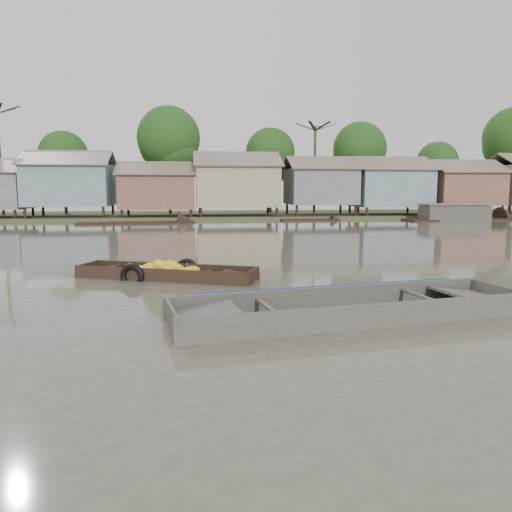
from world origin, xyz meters
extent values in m
plane|color=#4B443A|center=(0.00, 0.00, 0.00)|extent=(120.00, 120.00, 0.00)
cube|color=#384723|center=(0.00, 33.00, 0.00)|extent=(120.00, 12.00, 0.50)
cube|color=slate|center=(-10.50, 29.50, 2.70)|extent=(6.20, 5.20, 3.20)
cube|color=brown|center=(-10.50, 28.10, 4.75)|extent=(6.60, 3.02, 1.28)
cube|color=brown|center=(-10.50, 30.90, 4.75)|extent=(6.60, 3.02, 1.28)
cube|color=brown|center=(-3.80, 29.50, 2.20)|extent=(5.80, 4.60, 2.70)
cube|color=brown|center=(-3.80, 28.26, 4.00)|extent=(6.20, 2.67, 1.14)
cube|color=brown|center=(-3.80, 30.74, 4.00)|extent=(6.20, 2.67, 1.14)
cube|color=#998E6A|center=(2.50, 29.50, 2.65)|extent=(6.50, 5.30, 3.30)
cube|color=brown|center=(2.50, 28.07, 4.75)|extent=(6.90, 3.08, 1.31)
cube|color=brown|center=(2.50, 30.93, 4.75)|extent=(6.90, 3.08, 1.31)
cube|color=slate|center=(9.50, 29.50, 2.60)|extent=(5.40, 4.70, 2.90)
cube|color=brown|center=(9.50, 28.23, 4.50)|extent=(5.80, 2.73, 1.17)
cube|color=brown|center=(9.50, 30.77, 4.50)|extent=(5.80, 2.73, 1.17)
cube|color=slate|center=(15.50, 29.50, 2.50)|extent=(6.00, 5.00, 3.10)
cube|color=brown|center=(15.50, 28.15, 4.50)|extent=(6.40, 2.90, 1.24)
cube|color=brown|center=(15.50, 30.85, 4.50)|extent=(6.40, 2.90, 1.24)
cube|color=brown|center=(22.00, 29.50, 2.45)|extent=(5.70, 4.90, 2.80)
cube|color=brown|center=(22.00, 28.18, 4.30)|extent=(6.10, 2.85, 1.21)
cube|color=brown|center=(22.00, 30.82, 4.30)|extent=(6.10, 2.85, 1.21)
cylinder|color=#473323|center=(-12.00, 34.00, 2.45)|extent=(0.28, 0.28, 4.90)
sphere|color=#1B3C13|center=(-12.00, 34.00, 5.25)|extent=(4.20, 4.20, 4.20)
cylinder|color=#473323|center=(-3.00, 33.00, 3.15)|extent=(0.28, 0.28, 6.30)
sphere|color=#1B3C13|center=(-3.00, 33.00, 6.75)|extent=(5.40, 5.40, 5.40)
cylinder|color=#473323|center=(6.00, 34.00, 2.62)|extent=(0.28, 0.28, 5.25)
sphere|color=#1B3C13|center=(6.00, 34.00, 5.62)|extent=(4.50, 4.50, 4.50)
cylinder|color=#473323|center=(14.00, 33.00, 2.80)|extent=(0.28, 0.28, 5.60)
sphere|color=#1B3C13|center=(14.00, 33.00, 6.00)|extent=(4.80, 4.80, 4.80)
cylinder|color=#473323|center=(22.00, 34.00, 2.27)|extent=(0.28, 0.28, 4.55)
sphere|color=#1B3C13|center=(22.00, 34.00, 4.88)|extent=(3.90, 3.90, 3.90)
cylinder|color=#473323|center=(29.00, 33.00, 3.32)|extent=(0.28, 0.28, 6.65)
cylinder|color=#473323|center=(-17.00, 33.50, 4.50)|extent=(0.24, 0.24, 9.00)
cylinder|color=#473323|center=(10.00, 33.50, 4.00)|extent=(0.24, 0.24, 8.00)
cube|color=black|center=(-1.88, 2.79, -0.08)|extent=(5.04, 2.79, 0.08)
cube|color=black|center=(-1.68, 3.30, 0.12)|extent=(4.84, 2.06, 0.48)
cube|color=black|center=(-2.09, 2.28, 0.12)|extent=(4.84, 2.06, 0.48)
cube|color=black|center=(0.46, 1.85, 0.12)|extent=(0.48, 1.06, 0.45)
cube|color=black|center=(0.05, 2.01, 0.17)|extent=(1.18, 1.22, 0.18)
cube|color=black|center=(-4.22, 3.74, 0.12)|extent=(0.48, 1.06, 0.45)
cube|color=black|center=(-3.82, 3.57, 0.17)|extent=(1.18, 1.22, 0.18)
cube|color=black|center=(-3.00, 3.25, 0.21)|extent=(0.50, 1.03, 0.05)
cube|color=black|center=(-0.76, 2.34, 0.21)|extent=(0.50, 1.03, 0.05)
ellipsoid|color=yellow|center=(-2.02, 3.14, 0.28)|extent=(0.39, 0.33, 0.20)
ellipsoid|color=yellow|center=(-2.09, 2.80, 0.31)|extent=(0.46, 0.39, 0.24)
ellipsoid|color=yellow|center=(-2.50, 2.84, 0.21)|extent=(0.44, 0.37, 0.23)
ellipsoid|color=yellow|center=(-1.50, 3.01, 0.20)|extent=(0.41, 0.35, 0.21)
ellipsoid|color=yellow|center=(-1.25, 2.81, 0.18)|extent=(0.43, 0.36, 0.22)
ellipsoid|color=yellow|center=(-1.93, 3.06, 0.24)|extent=(0.40, 0.34, 0.21)
ellipsoid|color=yellow|center=(-1.55, 2.99, 0.21)|extent=(0.42, 0.36, 0.22)
ellipsoid|color=yellow|center=(-1.13, 2.70, 0.23)|extent=(0.48, 0.41, 0.25)
ellipsoid|color=yellow|center=(-1.19, 2.17, 0.15)|extent=(0.41, 0.35, 0.21)
ellipsoid|color=yellow|center=(-2.74, 2.81, 0.11)|extent=(0.39, 0.33, 0.20)
ellipsoid|color=yellow|center=(-2.54, 2.77, 0.15)|extent=(0.48, 0.41, 0.25)
ellipsoid|color=yellow|center=(-2.59, 2.79, 0.17)|extent=(0.48, 0.41, 0.25)
ellipsoid|color=yellow|center=(-1.29, 2.42, 0.24)|extent=(0.45, 0.39, 0.23)
ellipsoid|color=yellow|center=(-1.92, 2.48, 0.17)|extent=(0.40, 0.34, 0.21)
ellipsoid|color=yellow|center=(-1.79, 2.58, 0.27)|extent=(0.43, 0.36, 0.22)
ellipsoid|color=yellow|center=(-2.03, 2.98, 0.29)|extent=(0.43, 0.37, 0.22)
ellipsoid|color=yellow|center=(-1.86, 2.68, 0.31)|extent=(0.44, 0.38, 0.23)
ellipsoid|color=yellow|center=(-2.61, 3.05, 0.21)|extent=(0.49, 0.42, 0.25)
ellipsoid|color=yellow|center=(-1.60, 2.62, 0.31)|extent=(0.45, 0.39, 0.23)
ellipsoid|color=yellow|center=(-1.95, 3.02, 0.28)|extent=(0.44, 0.37, 0.23)
ellipsoid|color=yellow|center=(-2.62, 3.22, 0.19)|extent=(0.45, 0.38, 0.23)
ellipsoid|color=yellow|center=(-2.40, 3.06, 0.28)|extent=(0.42, 0.36, 0.22)
ellipsoid|color=yellow|center=(-1.76, 2.71, 0.39)|extent=(0.50, 0.43, 0.26)
ellipsoid|color=yellow|center=(-2.58, 2.88, 0.20)|extent=(0.49, 0.42, 0.25)
ellipsoid|color=yellow|center=(-1.55, 2.50, 0.33)|extent=(0.38, 0.33, 0.20)
ellipsoid|color=yellow|center=(-2.27, 2.69, 0.26)|extent=(0.38, 0.32, 0.20)
ellipsoid|color=yellow|center=(-2.01, 2.70, 0.36)|extent=(0.47, 0.40, 0.24)
ellipsoid|color=yellow|center=(-1.83, 2.86, 0.37)|extent=(0.37, 0.32, 0.19)
ellipsoid|color=yellow|center=(-2.09, 2.93, 0.39)|extent=(0.46, 0.40, 0.24)
ellipsoid|color=yellow|center=(-1.88, 2.92, 0.30)|extent=(0.47, 0.40, 0.24)
ellipsoid|color=yellow|center=(-2.68, 3.07, 0.13)|extent=(0.38, 0.33, 0.20)
ellipsoid|color=yellow|center=(-2.30, 3.02, 0.30)|extent=(0.49, 0.42, 0.25)
cylinder|color=#3F6626|center=(-2.31, 2.96, 0.38)|extent=(0.04, 0.04, 0.16)
cylinder|color=#3F6626|center=(-1.71, 2.72, 0.38)|extent=(0.04, 0.04, 0.16)
cylinder|color=#3F6626|center=(-1.29, 2.55, 0.38)|extent=(0.04, 0.04, 0.16)
torus|color=black|center=(-1.31, 3.23, 0.14)|extent=(0.74, 0.42, 0.73)
torus|color=black|center=(-2.79, 2.49, 0.14)|extent=(0.73, 0.42, 0.72)
cube|color=#403B36|center=(1.96, -1.98, -0.08)|extent=(7.21, 2.62, 0.08)
cube|color=#403B36|center=(1.82, -1.12, 0.17)|extent=(7.15, 1.30, 0.58)
cube|color=#403B36|center=(2.09, -2.83, 0.17)|extent=(7.15, 1.30, 0.58)
cube|color=#403B36|center=(5.44, -1.42, 0.17)|extent=(0.34, 1.75, 0.55)
cube|color=#403B36|center=(4.84, -1.51, 0.24)|extent=(1.45, 1.69, 0.23)
cube|color=#403B36|center=(-1.53, -2.54, 0.17)|extent=(0.34, 1.75, 0.55)
cube|color=#403B36|center=(-0.92, -2.44, 0.24)|extent=(1.45, 1.69, 0.23)
cube|color=#403B36|center=(0.29, -2.24, 0.28)|extent=(0.37, 1.69, 0.05)
cube|color=#403B36|center=(3.62, -1.71, 0.28)|extent=(0.37, 1.69, 0.05)
cube|color=#665E54|center=(1.96, -1.98, -0.04)|extent=(5.52, 2.22, 0.02)
cube|color=navy|center=(1.81, -1.07, 0.39)|extent=(5.77, 1.01, 0.14)
torus|color=olive|center=(4.35, -1.88, -0.01)|extent=(0.40, 0.40, 0.06)
torus|color=olive|center=(4.35, -1.88, 0.02)|extent=(0.33, 0.33, 0.06)
cube|color=black|center=(19.27, 25.18, -0.05)|extent=(8.69, 2.87, 0.35)
cube|color=black|center=(-5.46, 24.51, -0.05)|extent=(7.30, 2.09, 0.35)
cube|color=black|center=(7.66, 26.03, -0.05)|extent=(4.09, 0.92, 0.35)
cube|color=black|center=(19.00, 25.00, 0.55)|extent=(5.00, 2.00, 1.20)
camera|label=1|loc=(-1.14, -11.31, 2.55)|focal=35.00mm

